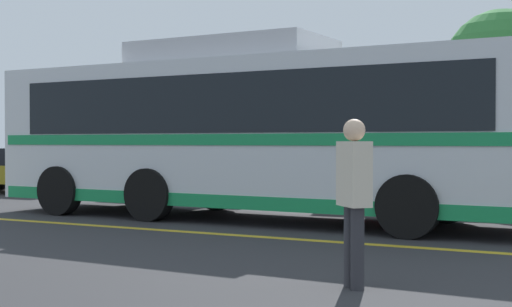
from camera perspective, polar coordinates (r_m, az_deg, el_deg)
ground_plane at (r=13.48m, az=4.77°, el=-5.45°), size 220.00×220.00×0.00m
lane_strip_0 at (r=11.87m, az=-4.87°, el=-6.30°), size 30.88×0.20×0.01m
curb_strip at (r=18.62m, az=7.45°, el=-3.44°), size 38.88×0.36×0.15m
transit_bus at (r=13.70m, az=-0.06°, el=1.93°), size 11.27×3.00×3.46m
parked_car_0 at (r=22.12m, az=-18.80°, el=-1.25°), size 4.43×1.92×1.31m
parked_car_1 at (r=18.56m, az=-4.68°, el=-1.32°), size 4.18×1.89×1.56m
parked_car_2 at (r=16.08m, az=13.06°, el=-1.68°), size 4.33×2.06×1.53m
pedestrian_0 at (r=7.35m, az=7.85°, el=-3.06°), size 0.45×0.46×1.73m
tree_0 at (r=20.38m, az=19.01°, el=6.67°), size 2.99×2.99×5.06m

